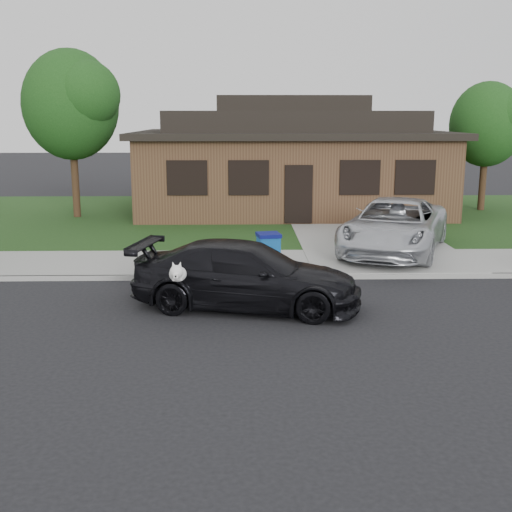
{
  "coord_description": "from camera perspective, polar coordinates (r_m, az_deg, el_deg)",
  "views": [
    {
      "loc": [
        1.94,
        -12.02,
        4.01
      ],
      "look_at": [
        2.24,
        1.21,
        1.1
      ],
      "focal_mm": 45.0,
      "sensor_mm": 36.0,
      "label": 1
    }
  ],
  "objects": [
    {
      "name": "driveway",
      "position": [
        22.74,
        9.01,
        2.26
      ],
      "size": [
        4.5,
        13.0,
        0.14
      ],
      "primitive_type": "cube",
      "color": "gray",
      "rests_on": "ground"
    },
    {
      "name": "sedan",
      "position": [
        13.54,
        -0.86,
        -1.74
      ],
      "size": [
        5.14,
        2.97,
        1.4
      ],
      "rotation": [
        0.0,
        0.0,
        1.35
      ],
      "color": "black",
      "rests_on": "ground"
    },
    {
      "name": "curb",
      "position": [
        16.13,
        -8.17,
        -1.91
      ],
      "size": [
        60.0,
        0.12,
        0.12
      ],
      "primitive_type": "cube",
      "color": "gray",
      "rests_on": "ground"
    },
    {
      "name": "sidewalk",
      "position": [
        17.58,
        -7.6,
        -0.7
      ],
      "size": [
        60.0,
        3.0,
        0.12
      ],
      "primitive_type": "cube",
      "color": "gray",
      "rests_on": "ground"
    },
    {
      "name": "lawn",
      "position": [
        25.41,
        -5.68,
        3.39
      ],
      "size": [
        60.0,
        13.0,
        0.13
      ],
      "primitive_type": "cube",
      "color": "#193814",
      "rests_on": "ground"
    },
    {
      "name": "recycling_bin",
      "position": [
        16.47,
        1.11,
        0.44
      ],
      "size": [
        0.67,
        0.67,
        0.95
      ],
      "rotation": [
        0.0,
        0.0,
        0.19
      ],
      "color": "#0D4C95",
      "rests_on": "sidewalk"
    },
    {
      "name": "tree_0",
      "position": [
        25.68,
        -15.86,
        12.98
      ],
      "size": [
        3.78,
        3.6,
        6.34
      ],
      "color": "#332114",
      "rests_on": "ground"
    },
    {
      "name": "house",
      "position": [
        27.16,
        3.08,
        8.41
      ],
      "size": [
        12.6,
        8.6,
        4.65
      ],
      "color": "#422B1C",
      "rests_on": "ground"
    },
    {
      "name": "tree_1",
      "position": [
        28.32,
        20.19,
        11.05
      ],
      "size": [
        3.15,
        3.0,
        5.25
      ],
      "color": "#332114",
      "rests_on": "ground"
    },
    {
      "name": "ground",
      "position": [
        12.82,
        -9.99,
        -6.03
      ],
      "size": [
        120.0,
        120.0,
        0.0
      ],
      "primitive_type": "plane",
      "color": "black",
      "rests_on": "ground"
    },
    {
      "name": "minivan",
      "position": [
        18.86,
        12.2,
        2.62
      ],
      "size": [
        4.43,
        6.03,
        1.52
      ],
      "primitive_type": "imported",
      "rotation": [
        0.0,
        0.0,
        -0.39
      ],
      "color": "silver",
      "rests_on": "driveway"
    }
  ]
}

